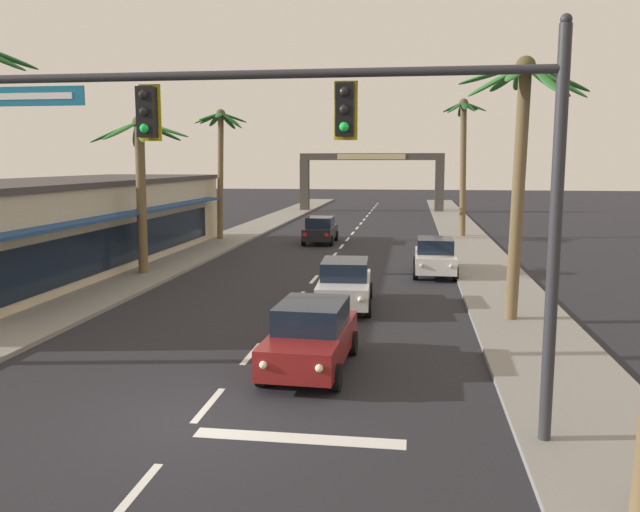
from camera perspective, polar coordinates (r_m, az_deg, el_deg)
ground_plane at (r=13.64m, az=-10.84°, el=-13.97°), size 220.00×220.00×0.00m
sidewalk_right at (r=32.51m, az=14.33°, el=-0.92°), size 3.20×110.00×0.14m
sidewalk_left at (r=34.47m, az=-12.40°, el=-0.34°), size 3.20×110.00×0.14m
lane_markings at (r=32.96m, az=1.37°, el=-0.66°), size 4.28×88.48×0.01m
traffic_signal_mast at (r=11.67m, az=3.22°, el=9.30°), size 11.14×0.40×7.57m
sedan_lead_at_stop_bar at (r=16.19m, az=-0.79°, el=-7.03°), size 2.09×4.51×1.68m
sedan_third_in_queue at (r=23.00m, az=2.19°, el=-2.43°), size 2.11×4.51×1.68m
sedan_oncoming_far at (r=41.14m, az=0.03°, el=2.33°), size 1.97×4.46×1.68m
sedan_parked_nearest_kerb at (r=30.01m, az=10.09°, el=-0.03°), size 1.95×4.45×1.68m
palm_left_second at (r=30.10m, az=-15.53°, el=7.36°), size 4.65×4.36×7.15m
palm_left_third at (r=42.54m, az=-8.77°, el=9.36°), size 3.27×3.38×8.47m
palm_right_second at (r=21.26m, az=17.38°, el=10.13°), size 4.15×4.25×8.33m
palm_right_farthest at (r=44.84m, az=12.52°, el=9.25°), size 2.97×2.96×9.30m
storefront_strip_left at (r=33.36m, az=-22.05°, el=2.56°), size 8.51×27.09×4.29m
town_gateway_arch at (r=67.37m, az=4.54°, el=7.27°), size 14.83×0.90×6.01m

